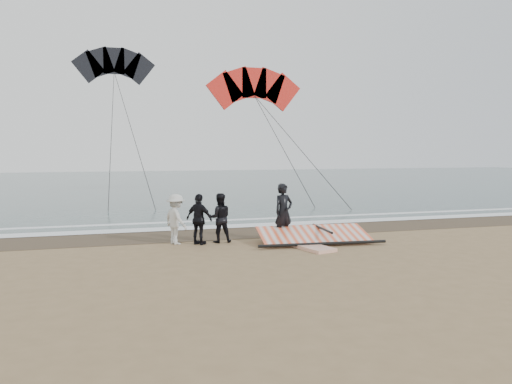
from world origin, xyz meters
TOP-DOWN VIEW (x-y plane):
  - ground at (0.00, 0.00)m, footprint 120.00×120.00m
  - sea at (0.00, 33.00)m, footprint 120.00×54.00m
  - wet_sand at (0.00, 4.50)m, footprint 120.00×2.80m
  - foam_near at (0.00, 5.90)m, footprint 120.00×0.90m
  - foam_far at (0.00, 7.60)m, footprint 120.00×0.45m
  - man_main at (-0.21, 2.53)m, footprint 0.80×0.64m
  - board_white at (0.02, 1.40)m, footprint 1.34×2.62m
  - board_cream at (1.22, 2.79)m, footprint 1.35×2.61m
  - trio_cluster at (-3.09, 2.77)m, footprint 2.31×1.37m
  - sail_rig at (0.52, 1.98)m, footprint 4.14×1.96m
  - kite_red at (3.62, 19.38)m, footprint 7.21×5.18m
  - kite_dark at (-5.27, 27.42)m, footprint 6.81×7.95m

SIDE VIEW (x-z plane):
  - ground at x=0.00m, z-range 0.00..0.00m
  - wet_sand at x=0.00m, z-range 0.00..0.01m
  - sea at x=0.00m, z-range 0.00..0.02m
  - foam_near at x=0.00m, z-range 0.02..0.03m
  - foam_far at x=0.00m, z-range 0.02..0.03m
  - board_white at x=0.02m, z-range 0.00..0.10m
  - board_cream at x=1.22m, z-range 0.00..0.11m
  - sail_rig at x=0.52m, z-range -0.05..0.44m
  - trio_cluster at x=-3.09m, z-range -0.01..1.62m
  - man_main at x=-0.21m, z-range 0.00..1.90m
  - kite_red at x=3.62m, z-range 0.78..13.07m
  - kite_dark at x=-5.27m, z-range 0.22..18.37m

